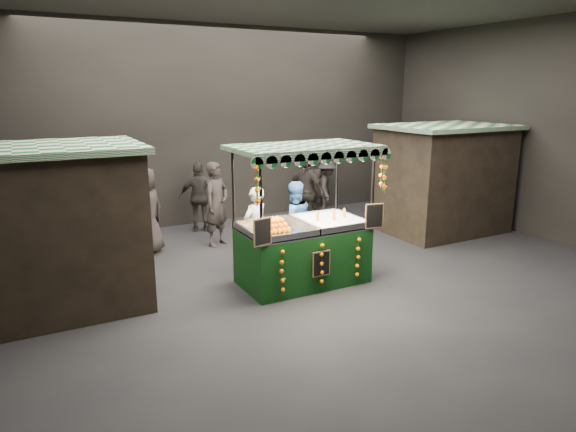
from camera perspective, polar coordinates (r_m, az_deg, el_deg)
ground at (r=9.40m, az=3.66°, el=-7.20°), size 12.00×12.00×0.00m
market_hall at (r=8.75m, az=4.02°, el=13.88°), size 12.10×10.10×5.05m
neighbour_stall_left at (r=8.70m, az=-25.61°, el=-1.31°), size 3.00×2.20×2.60m
neighbour_stall_right at (r=12.87m, az=17.11°, el=4.10°), size 3.00×2.20×2.60m
juice_stall at (r=9.01m, az=1.86°, el=-2.94°), size 2.57×1.51×2.49m
vendor_grey at (r=9.65m, az=-3.74°, el=-1.50°), size 0.70×0.60×1.64m
vendor_blue at (r=10.09m, az=0.65°, el=-0.70°), size 0.88×0.73×1.66m
shopper_0 at (r=11.29m, az=-8.06°, el=1.35°), size 0.82×0.74×1.88m
shopper_1 at (r=12.61m, az=13.23°, el=1.74°), size 0.95×0.87×1.58m
shopper_2 at (r=12.52m, az=-9.93°, el=2.12°), size 1.08×0.74×1.70m
shopper_3 at (r=13.95m, az=4.44°, el=3.19°), size 1.03×1.15×1.55m
shopper_4 at (r=11.02m, az=-15.81°, el=0.57°), size 1.08×0.95×1.86m
shopper_5 at (r=14.58m, az=11.38°, el=3.44°), size 0.61×1.48×1.55m
shopper_6 at (r=14.34m, az=3.33°, el=3.52°), size 0.45×0.61×1.55m
shopper_7 at (r=12.46m, az=1.99°, el=2.69°), size 0.83×1.20×1.89m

